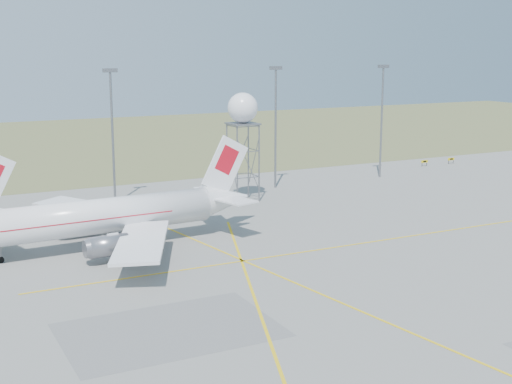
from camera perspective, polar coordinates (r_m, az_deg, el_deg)
name	(u,v)px	position (r m, az deg, el deg)	size (l,w,h in m)	color
ground	(474,351)	(60.20, 17.07, -12.06)	(400.00, 400.00, 0.00)	gray
grass_strip	(71,143)	(184.80, -14.57, 3.81)	(400.00, 120.00, 0.03)	#576135
mast_b	(112,125)	(109.64, -11.43, 5.27)	(2.20, 0.50, 20.50)	slate
mast_c	(276,117)	(120.20, 1.58, 6.02)	(2.20, 0.50, 20.50)	slate
mast_d	(382,112)	(132.11, 10.04, 6.34)	(2.20, 0.50, 20.50)	slate
taxi_sign_near	(425,162)	(147.82, 13.33, 2.37)	(1.60, 0.17, 1.20)	black
taxi_sign_far	(451,159)	(152.41, 15.34, 2.54)	(1.60, 0.17, 1.20)	black
airliner_main	(105,217)	(86.33, -11.98, -1.93)	(37.05, 35.98, 12.60)	white
radar_tower	(243,141)	(109.83, -1.06, 4.12)	(4.65, 4.65, 16.82)	slate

